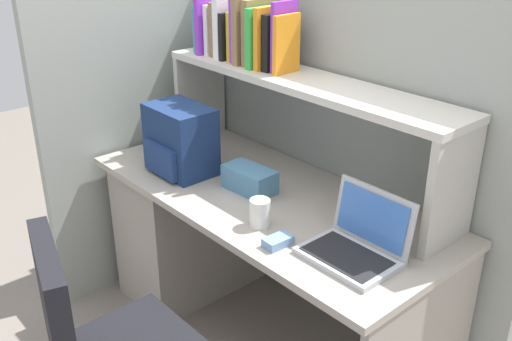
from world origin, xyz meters
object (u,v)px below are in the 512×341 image
object	(u,v)px
laptop	(357,243)
backpack	(180,141)
computer_mouse	(278,241)
snack_canister	(160,138)
paper_cup	(260,213)
tissue_box	(250,179)

from	to	relation	value
laptop	backpack	distance (m)	0.96
laptop	backpack	xyz separation A→B (m)	(-0.95, -0.05, 0.09)
backpack	computer_mouse	distance (m)	0.75
backpack	computer_mouse	bearing A→B (deg)	-8.14
computer_mouse	snack_canister	distance (m)	1.01
computer_mouse	paper_cup	world-z (taller)	paper_cup
computer_mouse	snack_canister	size ratio (longest dim) A/B	0.82
backpack	snack_canister	bearing A→B (deg)	166.50
tissue_box	snack_canister	size ratio (longest dim) A/B	1.73
laptop	paper_cup	xyz separation A→B (m)	(-0.36, -0.11, 0.00)
paper_cup	tissue_box	xyz separation A→B (m)	(-0.24, 0.16, -0.00)
tissue_box	snack_canister	xyz separation A→B (m)	(-0.61, -0.04, 0.01)
backpack	tissue_box	xyz separation A→B (m)	(0.35, 0.10, -0.09)
backpack	tissue_box	distance (m)	0.37
paper_cup	computer_mouse	bearing A→B (deg)	-17.23
backpack	snack_canister	distance (m)	0.29
paper_cup	backpack	bearing A→B (deg)	174.17
tissue_box	snack_canister	distance (m)	0.61
backpack	paper_cup	xyz separation A→B (m)	(0.59, -0.06, -0.09)
laptop	snack_canister	distance (m)	1.22
backpack	computer_mouse	xyz separation A→B (m)	(0.73, -0.10, -0.13)
paper_cup	tissue_box	size ratio (longest dim) A/B	0.48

